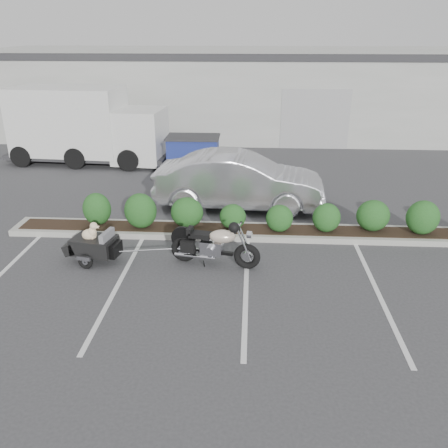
# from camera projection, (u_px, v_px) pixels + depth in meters

# --- Properties ---
(ground) EXTENTS (90.00, 90.00, 0.00)m
(ground) POSITION_uv_depth(u_px,v_px,m) (192.00, 273.00, 10.47)
(ground) COLOR #38383A
(ground) RESTS_ON ground
(planter_kerb) EXTENTS (12.00, 1.00, 0.15)m
(planter_kerb) POSITION_uv_depth(u_px,v_px,m) (240.00, 232.00, 12.41)
(planter_kerb) COLOR #9E9E93
(planter_kerb) RESTS_ON ground
(building) EXTENTS (26.00, 10.00, 4.00)m
(building) POSITION_uv_depth(u_px,v_px,m) (230.00, 89.00, 25.38)
(building) COLOR #9EA099
(building) RESTS_ON ground
(motorcycle) EXTENTS (2.09, 0.87, 1.21)m
(motorcycle) POSITION_uv_depth(u_px,v_px,m) (214.00, 246.00, 10.65)
(motorcycle) COLOR black
(motorcycle) RESTS_ON ground
(pet_trailer) EXTENTS (1.70, 0.97, 1.00)m
(pet_trailer) POSITION_uv_depth(u_px,v_px,m) (94.00, 245.00, 10.85)
(pet_trailer) COLOR black
(pet_trailer) RESTS_ON ground
(sedan) EXTENTS (5.08, 2.07, 1.64)m
(sedan) POSITION_uv_depth(u_px,v_px,m) (240.00, 181.00, 14.02)
(sedan) COLOR silver
(sedan) RESTS_ON ground
(dumpster) EXTENTS (1.98, 1.36, 1.29)m
(dumpster) POSITION_uv_depth(u_px,v_px,m) (193.00, 153.00, 17.83)
(dumpster) COLOR navy
(dumpster) RESTS_ON ground
(delivery_truck) EXTENTS (6.53, 2.64, 2.93)m
(delivery_truck) POSITION_uv_depth(u_px,v_px,m) (87.00, 127.00, 18.59)
(delivery_truck) COLOR silver
(delivery_truck) RESTS_ON ground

